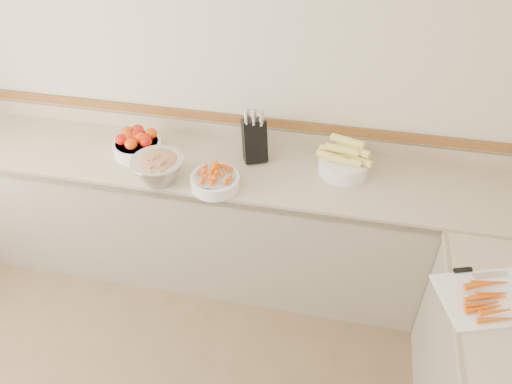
% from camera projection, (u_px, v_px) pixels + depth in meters
% --- Properties ---
extents(back_wall, '(4.00, 0.00, 4.00)m').
position_uv_depth(back_wall, '(222.00, 81.00, 3.05)').
color(back_wall, beige).
rests_on(back_wall, ground_plane).
extents(counter_back, '(4.00, 0.65, 1.08)m').
position_uv_depth(counter_back, '(215.00, 218.00, 3.35)').
color(counter_back, '#C3B08E').
rests_on(counter_back, ground_plane).
extents(knife_block, '(0.20, 0.21, 0.34)m').
position_uv_depth(knife_block, '(255.00, 139.00, 3.03)').
color(knife_block, black).
rests_on(knife_block, counter_back).
extents(tomato_bowl, '(0.31, 0.31, 0.15)m').
position_uv_depth(tomato_bowl, '(137.00, 143.00, 3.12)').
color(tomato_bowl, white).
rests_on(tomato_bowl, counter_back).
extents(cherry_tomato_bowl, '(0.29, 0.29, 0.15)m').
position_uv_depth(cherry_tomato_bowl, '(215.00, 179.00, 2.86)').
color(cherry_tomato_bowl, white).
rests_on(cherry_tomato_bowl, counter_back).
extents(corn_bowl, '(0.34, 0.30, 0.22)m').
position_uv_depth(corn_bowl, '(344.00, 161.00, 2.96)').
color(corn_bowl, white).
rests_on(corn_bowl, counter_back).
extents(rhubarb_bowl, '(0.31, 0.31, 0.18)m').
position_uv_depth(rhubarb_bowl, '(158.00, 167.00, 2.89)').
color(rhubarb_bowl, '#B2B2BA').
rests_on(rhubarb_bowl, counter_back).
extents(cutting_board, '(0.49, 0.43, 0.06)m').
position_uv_depth(cutting_board, '(487.00, 298.00, 2.25)').
color(cutting_board, white).
rests_on(cutting_board, counter_right).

